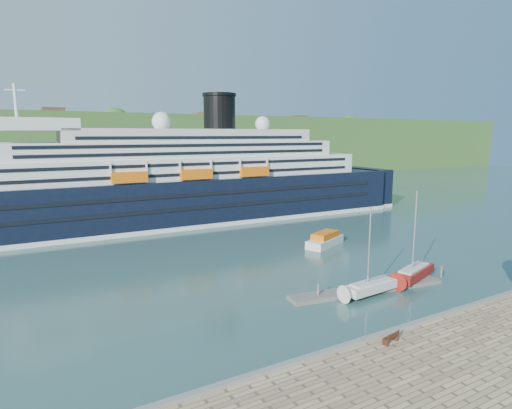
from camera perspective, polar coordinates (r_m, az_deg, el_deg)
The scene contains 9 objects.
ground at distance 44.22m, azimuth 24.30°, elevation -14.20°, with size 400.00×400.00×0.00m, color #315752.
far_hillside at distance 171.50m, azimuth -18.73°, elevation 7.20°, with size 400.00×50.00×24.00m, color #396026.
quay_coping at distance 43.69m, azimuth 24.62°, elevation -12.89°, with size 220.00×0.50×0.30m, color slate.
cruise_ship at distance 82.80m, azimuth -12.33°, elevation 6.02°, with size 111.56×16.25×25.05m, color black, non-canonical shape.
park_bench at distance 36.28m, azimuth 17.49°, elevation -16.47°, with size 1.60×0.66×1.03m, color #4F2516, non-canonical shape.
floating_pontoon at distance 49.51m, azimuth 14.69°, elevation -10.86°, with size 18.70×2.29×0.42m, color slate, non-canonical shape.
sailboat_white_near at distance 46.97m, azimuth 15.22°, elevation -6.34°, with size 7.15×1.99×9.23m, color silver, non-canonical shape.
sailboat_red at distance 52.85m, azimuth 20.55°, elevation -4.29°, with size 7.94×2.20×10.25m, color maroon, non-canonical shape.
tender_launch at distance 67.05m, azimuth 9.18°, elevation -4.55°, with size 7.75×2.65×2.14m, color orange, non-canonical shape.
Camera 1 is at (-33.63, -23.09, 17.08)m, focal length 30.00 mm.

